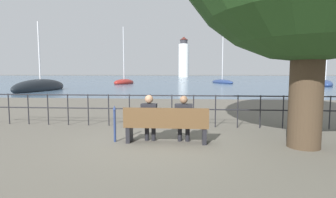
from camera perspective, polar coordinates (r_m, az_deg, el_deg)
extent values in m
plane|color=#605B51|center=(6.67, -0.36, -9.42)|extent=(1000.00, 1000.00, 0.00)
cube|color=#47607A|center=(168.00, 4.62, 4.85)|extent=(600.00, 300.00, 0.01)
cylinder|color=#423323|center=(6.82, 27.89, 2.82)|extent=(0.73, 0.73, 2.95)
cube|color=brown|center=(6.58, -0.37, -5.84)|extent=(2.08, 0.45, 0.05)
cube|color=brown|center=(6.33, -0.54, -3.98)|extent=(2.08, 0.04, 0.45)
cube|color=black|center=(6.77, -8.40, -7.51)|extent=(0.10, 0.41, 0.40)
cube|color=black|center=(6.61, 7.87, -7.83)|extent=(0.10, 0.41, 0.40)
cylinder|color=black|center=(6.83, -4.61, -7.14)|extent=(0.11, 0.11, 0.45)
cylinder|color=black|center=(6.81, -3.16, -7.18)|extent=(0.11, 0.11, 0.45)
cube|color=black|center=(6.68, -4.01, -5.02)|extent=(0.33, 0.26, 0.14)
cube|color=black|center=(6.56, -4.14, -3.32)|extent=(0.38, 0.24, 0.53)
sphere|color=#A87A5B|center=(6.51, -4.17, -0.02)|extent=(0.21, 0.21, 0.21)
cylinder|color=black|center=(6.75, 2.59, -7.29)|extent=(0.11, 0.11, 0.45)
cylinder|color=black|center=(6.75, 4.28, -7.31)|extent=(0.11, 0.11, 0.45)
cube|color=black|center=(6.61, 3.43, -5.14)|extent=(0.37, 0.26, 0.14)
cube|color=black|center=(6.48, 3.42, -3.41)|extent=(0.44, 0.24, 0.53)
sphere|color=#846047|center=(6.44, 3.44, -0.15)|extent=(0.19, 0.19, 0.19)
cylinder|color=black|center=(10.52, -31.34, -1.83)|extent=(0.04, 0.04, 1.05)
cylinder|color=black|center=(10.12, -28.13, -1.94)|extent=(0.04, 0.04, 1.05)
cylinder|color=black|center=(9.76, -24.67, -2.04)|extent=(0.04, 0.04, 1.05)
cylinder|color=black|center=(9.43, -20.95, -2.15)|extent=(0.04, 0.04, 1.05)
cylinder|color=black|center=(9.15, -16.99, -2.25)|extent=(0.04, 0.04, 1.05)
cylinder|color=black|center=(8.91, -12.79, -2.34)|extent=(0.04, 0.04, 1.05)
cylinder|color=black|center=(8.73, -8.39, -2.43)|extent=(0.04, 0.04, 1.05)
cylinder|color=black|center=(8.60, -3.83, -2.50)|extent=(0.04, 0.04, 1.05)
cylinder|color=black|center=(8.52, 0.84, -2.56)|extent=(0.04, 0.04, 1.05)
cylinder|color=black|center=(8.50, 5.57, -2.61)|extent=(0.04, 0.04, 1.05)
cylinder|color=black|center=(8.54, 10.28, -2.63)|extent=(0.04, 0.04, 1.05)
cylinder|color=black|center=(8.63, 14.93, -2.64)|extent=(0.04, 0.04, 1.05)
cylinder|color=black|center=(8.79, 19.44, -2.63)|extent=(0.04, 0.04, 1.05)
cylinder|color=black|center=(8.99, 23.77, -2.61)|extent=(0.04, 0.04, 1.05)
cylinder|color=black|center=(9.24, 27.89, -2.57)|extent=(0.04, 0.04, 1.05)
cylinder|color=black|center=(9.54, 31.77, -2.52)|extent=(0.04, 0.04, 1.05)
cylinder|color=black|center=(8.46, 0.85, 0.76)|extent=(12.63, 0.04, 0.04)
cylinder|color=black|center=(8.51, 0.84, -2.21)|extent=(12.63, 0.04, 0.04)
cylinder|color=navy|center=(6.77, -11.52, -5.76)|extent=(0.06, 0.06, 0.82)
cone|color=navy|center=(6.70, -11.59, -1.86)|extent=(0.09, 0.09, 0.11)
ellipsoid|color=black|center=(29.76, -25.97, 2.27)|extent=(2.14, 8.42, 1.72)
cylinder|color=silver|center=(29.81, -26.26, 9.12)|extent=(0.14, 0.14, 6.10)
ellipsoid|color=maroon|center=(45.88, -9.54, 3.55)|extent=(3.69, 5.77, 1.23)
cylinder|color=silver|center=(45.98, -9.64, 9.67)|extent=(0.14, 0.14, 9.07)
ellipsoid|color=navy|center=(49.46, 11.70, 3.60)|extent=(4.26, 7.99, 1.05)
cylinder|color=silver|center=(49.59, 11.82, 9.75)|extent=(0.14, 0.14, 10.00)
ellipsoid|color=navy|center=(42.90, 31.02, 2.73)|extent=(3.67, 5.73, 1.29)
cylinder|color=silver|center=(42.98, 31.31, 8.54)|extent=(0.14, 0.14, 7.95)
cylinder|color=white|center=(146.66, 3.45, 8.32)|extent=(5.72, 5.72, 18.15)
cylinder|color=#2D2D33|center=(147.52, 3.47, 12.28)|extent=(4.00, 4.00, 2.21)
cone|color=#4C1E19|center=(147.77, 3.47, 13.04)|extent=(4.57, 4.57, 1.77)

